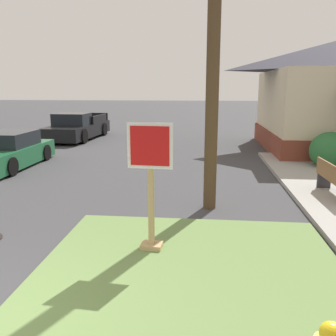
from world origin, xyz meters
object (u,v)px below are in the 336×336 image
object	(u,v)px
pickup_truck_black	(77,128)
street_bench	(333,178)
stop_sign	(151,188)
parked_sedan_green	(7,152)

from	to	relation	value
pickup_truck_black	street_bench	xyz separation A→B (m)	(10.30, -10.25, -0.03)
stop_sign	pickup_truck_black	world-z (taller)	stop_sign
stop_sign	parked_sedan_green	bearing A→B (deg)	134.01
stop_sign	parked_sedan_green	size ratio (longest dim) A/B	0.51
pickup_truck_black	parked_sedan_green	bearing A→B (deg)	-90.24
parked_sedan_green	pickup_truck_black	xyz separation A→B (m)	(0.03, 7.26, 0.08)
stop_sign	street_bench	size ratio (longest dim) A/B	1.31
stop_sign	street_bench	world-z (taller)	stop_sign
parked_sedan_green	pickup_truck_black	world-z (taller)	pickup_truck_black
parked_sedan_green	street_bench	bearing A→B (deg)	-16.17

